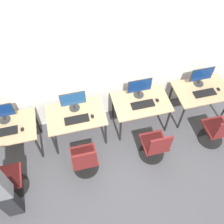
# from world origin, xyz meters

# --- Properties ---
(ground_plane) EXTENTS (20.00, 20.00, 0.00)m
(ground_plane) POSITION_xyz_m (0.00, 0.00, 0.00)
(ground_plane) COLOR #4C4C51
(wall_back) EXTENTS (12.00, 0.05, 2.80)m
(wall_back) POSITION_xyz_m (0.00, 0.82, 1.40)
(wall_back) COLOR silver
(wall_back) RESTS_ON ground_plane
(desk_far_left) EXTENTS (1.05, 0.69, 0.71)m
(desk_far_left) POSITION_xyz_m (-1.86, 0.35, 0.63)
(desk_far_left) COLOR tan
(desk_far_left) RESTS_ON ground_plane
(monitor_far_left) EXTENTS (0.45, 0.20, 0.41)m
(monitor_far_left) POSITION_xyz_m (-1.86, 0.53, 0.93)
(monitor_far_left) COLOR #2D2D2D
(monitor_far_left) RESTS_ON desk_far_left
(keyboard_far_left) EXTENTS (0.44, 0.17, 0.02)m
(keyboard_far_left) POSITION_xyz_m (-1.86, 0.27, 0.72)
(keyboard_far_left) COLOR black
(keyboard_far_left) RESTS_ON desk_far_left
(mouse_far_left) EXTENTS (0.06, 0.09, 0.03)m
(mouse_far_left) POSITION_xyz_m (-1.56, 0.24, 0.73)
(mouse_far_left) COLOR black
(mouse_far_left) RESTS_ON desk_far_left
(office_chair_far_left) EXTENTS (0.48, 0.48, 0.88)m
(office_chair_far_left) POSITION_xyz_m (-1.90, -0.48, 0.36)
(office_chair_far_left) COLOR black
(office_chair_far_left) RESTS_ON ground_plane
(desk_left) EXTENTS (1.05, 0.69, 0.71)m
(desk_left) POSITION_xyz_m (-0.62, 0.35, 0.63)
(desk_left) COLOR tan
(desk_left) RESTS_ON ground_plane
(monitor_left) EXTENTS (0.45, 0.20, 0.41)m
(monitor_left) POSITION_xyz_m (-0.62, 0.50, 0.93)
(monitor_left) COLOR #2D2D2D
(monitor_left) RESTS_ON desk_left
(keyboard_left) EXTENTS (0.44, 0.17, 0.02)m
(keyboard_left) POSITION_xyz_m (-0.62, 0.23, 0.72)
(keyboard_left) COLOR black
(keyboard_left) RESTS_ON desk_left
(mouse_left) EXTENTS (0.06, 0.09, 0.03)m
(mouse_left) POSITION_xyz_m (-0.34, 0.23, 0.73)
(mouse_left) COLOR black
(mouse_left) RESTS_ON desk_left
(office_chair_left) EXTENTS (0.48, 0.48, 0.88)m
(office_chair_left) POSITION_xyz_m (-0.62, -0.41, 0.36)
(office_chair_left) COLOR black
(office_chair_left) RESTS_ON ground_plane
(desk_right) EXTENTS (1.05, 0.69, 0.71)m
(desk_right) POSITION_xyz_m (0.62, 0.35, 0.63)
(desk_right) COLOR tan
(desk_right) RESTS_ON ground_plane
(monitor_right) EXTENTS (0.45, 0.20, 0.41)m
(monitor_right) POSITION_xyz_m (0.62, 0.52, 0.93)
(monitor_right) COLOR #2D2D2D
(monitor_right) RESTS_ON desk_right
(keyboard_right) EXTENTS (0.44, 0.17, 0.02)m
(keyboard_right) POSITION_xyz_m (0.62, 0.27, 0.72)
(keyboard_right) COLOR black
(keyboard_right) RESTS_ON desk_right
(mouse_right) EXTENTS (0.06, 0.09, 0.03)m
(mouse_right) POSITION_xyz_m (0.91, 0.30, 0.73)
(mouse_right) COLOR black
(mouse_right) RESTS_ON desk_right
(office_chair_right) EXTENTS (0.48, 0.48, 0.88)m
(office_chair_right) POSITION_xyz_m (0.65, -0.44, 0.36)
(office_chair_right) COLOR black
(office_chair_right) RESTS_ON ground_plane
(desk_far_right) EXTENTS (1.05, 0.69, 0.71)m
(desk_far_right) POSITION_xyz_m (1.86, 0.35, 0.63)
(desk_far_right) COLOR tan
(desk_far_right) RESTS_ON ground_plane
(monitor_far_right) EXTENTS (0.45, 0.20, 0.41)m
(monitor_far_right) POSITION_xyz_m (1.86, 0.52, 0.93)
(monitor_far_right) COLOR #2D2D2D
(monitor_far_right) RESTS_ON desk_far_right
(keyboard_far_right) EXTENTS (0.44, 0.17, 0.02)m
(keyboard_far_right) POSITION_xyz_m (1.86, 0.25, 0.72)
(keyboard_far_right) COLOR black
(keyboard_far_right) RESTS_ON desk_far_right
(mouse_far_right) EXTENTS (0.06, 0.09, 0.03)m
(mouse_far_right) POSITION_xyz_m (2.16, 0.28, 0.73)
(mouse_far_right) COLOR black
(mouse_far_right) RESTS_ON desk_far_right
(office_chair_far_right) EXTENTS (0.48, 0.48, 0.88)m
(office_chair_far_right) POSITION_xyz_m (1.90, -0.41, 0.36)
(office_chair_far_right) COLOR black
(office_chair_far_right) RESTS_ON ground_plane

